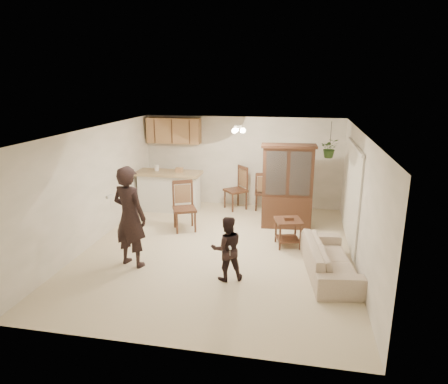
% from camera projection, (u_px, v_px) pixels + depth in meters
% --- Properties ---
extents(floor, '(6.50, 6.50, 0.00)m').
position_uv_depth(floor, '(218.00, 250.00, 8.43)').
color(floor, beige).
rests_on(floor, ground).
extents(ceiling, '(5.50, 6.50, 0.02)m').
position_uv_depth(ceiling, '(218.00, 131.00, 7.75)').
color(ceiling, silver).
rests_on(ceiling, wall_back).
extents(wall_back, '(5.50, 0.02, 2.50)m').
position_uv_depth(wall_back, '(242.00, 162.00, 11.16)').
color(wall_back, white).
rests_on(wall_back, ground).
extents(wall_front, '(5.50, 0.02, 2.50)m').
position_uv_depth(wall_front, '(165.00, 263.00, 5.02)').
color(wall_front, white).
rests_on(wall_front, ground).
extents(wall_left, '(0.02, 6.50, 2.50)m').
position_uv_depth(wall_left, '(93.00, 186.00, 8.59)').
color(wall_left, white).
rests_on(wall_left, ground).
extents(wall_right, '(0.02, 6.50, 2.50)m').
position_uv_depth(wall_right, '(359.00, 201.00, 7.58)').
color(wall_right, white).
rests_on(wall_right, ground).
extents(breakfast_bar, '(1.60, 0.55, 1.00)m').
position_uv_depth(breakfast_bar, '(169.00, 193.00, 10.85)').
color(breakfast_bar, silver).
rests_on(breakfast_bar, floor).
extents(bar_top, '(1.75, 0.70, 0.08)m').
position_uv_depth(bar_top, '(169.00, 173.00, 10.70)').
color(bar_top, tan).
rests_on(bar_top, breakfast_bar).
extents(upper_cabinets, '(1.50, 0.34, 0.70)m').
position_uv_depth(upper_cabinets, '(174.00, 131.00, 11.11)').
color(upper_cabinets, '#956641').
rests_on(upper_cabinets, wall_back).
extents(vertical_blinds, '(0.06, 2.30, 2.10)m').
position_uv_depth(vertical_blinds, '(351.00, 195.00, 8.48)').
color(vertical_blinds, silver).
rests_on(vertical_blinds, wall_right).
extents(ceiling_fixture, '(0.36, 0.36, 0.20)m').
position_uv_depth(ceiling_fixture, '(238.00, 129.00, 8.87)').
color(ceiling_fixture, '#FEECBF').
rests_on(ceiling_fixture, ceiling).
extents(hanging_plant, '(0.43, 0.37, 0.48)m').
position_uv_depth(hanging_plant, '(330.00, 148.00, 9.77)').
color(hanging_plant, '#365D25').
rests_on(hanging_plant, ceiling).
extents(plant_cord, '(0.01, 0.01, 0.65)m').
position_uv_depth(plant_cord, '(331.00, 135.00, 9.68)').
color(plant_cord, black).
rests_on(plant_cord, ceiling).
extents(sofa, '(0.98, 1.96, 0.73)m').
position_uv_depth(sofa, '(330.00, 255.00, 7.30)').
color(sofa, beige).
rests_on(sofa, floor).
extents(adult, '(0.76, 0.61, 1.80)m').
position_uv_depth(adult, '(130.00, 221.00, 7.53)').
color(adult, black).
rests_on(adult, floor).
extents(child, '(0.80, 0.72, 1.35)m').
position_uv_depth(child, '(227.00, 244.00, 7.02)').
color(child, black).
rests_on(child, floor).
extents(china_hutch, '(1.31, 0.58, 2.02)m').
position_uv_depth(china_hutch, '(287.00, 187.00, 9.52)').
color(china_hutch, '#351A13').
rests_on(china_hutch, floor).
extents(side_table, '(0.67, 0.67, 0.66)m').
position_uv_depth(side_table, '(288.00, 232.00, 8.56)').
color(side_table, '#351A13').
rests_on(side_table, floor).
extents(chair_bar, '(0.69, 0.69, 1.17)m').
position_uv_depth(chair_bar, '(185.00, 217.00, 9.47)').
color(chair_bar, '#351A13').
rests_on(chair_bar, floor).
extents(chair_hutch_left, '(0.74, 0.74, 1.19)m').
position_uv_depth(chair_hutch_left, '(236.00, 197.00, 11.03)').
color(chair_hutch_left, '#351A13').
rests_on(chair_hutch_left, floor).
extents(chair_hutch_right, '(0.51, 0.51, 1.07)m').
position_uv_depth(chair_hutch_right, '(263.00, 199.00, 11.01)').
color(chair_hutch_right, '#351A13').
rests_on(chair_hutch_right, floor).
extents(controller_adult, '(0.10, 0.18, 0.05)m').
position_uv_depth(controller_adult, '(110.00, 196.00, 6.98)').
color(controller_adult, white).
rests_on(controller_adult, adult).
extents(controller_child, '(0.07, 0.11, 0.03)m').
position_uv_depth(controller_child, '(230.00, 248.00, 6.75)').
color(controller_child, white).
rests_on(controller_child, child).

